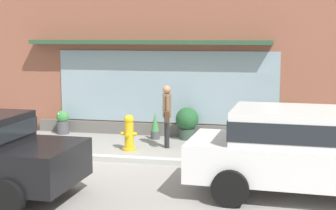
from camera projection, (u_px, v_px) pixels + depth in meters
name	position (u px, v px, depth m)	size (l,w,h in m)	color
ground_plane	(118.00, 159.00, 11.99)	(60.00, 60.00, 0.00)	gray
curb_strip	(115.00, 159.00, 11.79)	(14.00, 0.24, 0.12)	#B2B2AD
storefront	(150.00, 55.00, 14.74)	(14.00, 0.81, 4.86)	#935642
fire_hydrant	(129.00, 132.00, 12.85)	(0.42, 0.39, 0.93)	gold
pedestrian_with_handbag	(167.00, 112.00, 13.07)	(0.29, 0.62, 1.65)	#232328
parked_car_white	(310.00, 148.00, 9.05)	(4.67, 2.11, 1.63)	white
potted_plant_window_center	(63.00, 121.00, 14.96)	(0.38, 0.38, 0.71)	#4C4C51
potted_plant_doorstep	(187.00, 122.00, 14.20)	(0.66, 0.66, 0.91)	#33473D
potted_plant_corner_tall	(282.00, 122.00, 13.78)	(0.69, 0.69, 1.01)	#9E6042
potted_plant_near_hydrant	(155.00, 126.00, 14.22)	(0.26, 0.26, 0.77)	#4C4C51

